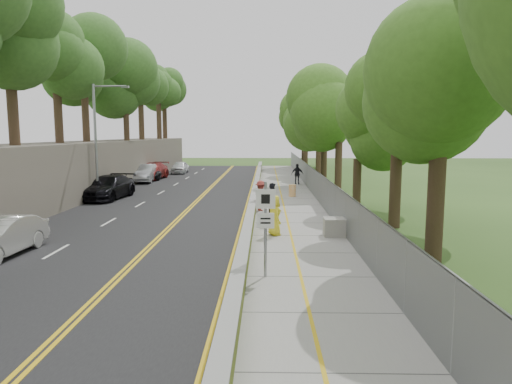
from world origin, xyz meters
name	(u,v)px	position (x,y,z in m)	size (l,w,h in m)	color
ground	(239,254)	(0.00, 0.00, 0.00)	(140.00, 140.00, 0.00)	#33511E
road	(176,198)	(-5.40, 15.00, 0.02)	(11.20, 66.00, 0.04)	black
sidewalk	(287,199)	(2.55, 15.00, 0.03)	(4.20, 66.00, 0.05)	gray
jersey_barrier	(255,195)	(0.25, 15.00, 0.30)	(0.42, 66.00, 0.60)	#B1DF15
rock_embankment	(64,171)	(-13.50, 15.00, 2.00)	(5.00, 66.00, 4.00)	#595147
chainlink_fence	(316,185)	(4.65, 15.00, 1.00)	(0.04, 66.00, 2.00)	slate
trees_embankment	(64,49)	(-13.00, 15.00, 10.50)	(6.40, 66.00, 13.00)	#40732A
trees_fenceside	(352,100)	(7.00, 15.00, 7.00)	(7.00, 66.00, 14.00)	#4B8127
streetlight	(99,134)	(-10.46, 14.00, 4.64)	(2.52, 0.22, 8.00)	gray
signpost	(265,219)	(1.05, -3.02, 1.96)	(0.62, 0.09, 3.10)	gray
construction_barrel	(292,191)	(3.00, 16.00, 0.49)	(0.53, 0.53, 0.88)	orange
concrete_block	(337,227)	(4.30, 3.00, 0.46)	(1.22, 0.91, 0.81)	gray
car_3	(108,187)	(-10.16, 14.62, 0.87)	(2.31, 5.69, 1.65)	black
car_4	(116,185)	(-10.60, 17.51, 0.71)	(1.57, 3.91, 1.33)	tan
car_5	(145,173)	(-10.60, 25.99, 0.88)	(1.78, 5.10, 1.68)	#AFB2B7
car_6	(151,173)	(-10.60, 28.47, 0.73)	(2.28, 4.94, 1.37)	black
car_7	(151,171)	(-10.60, 28.49, 0.88)	(2.35, 5.78, 1.68)	maroon
car_8	(180,167)	(-9.00, 35.52, 0.74)	(1.66, 4.12, 1.40)	white
painter_0	(274,215)	(1.45, 3.10, 0.96)	(0.89, 0.58, 1.82)	yellow
painter_1	(274,209)	(1.45, 5.50, 0.87)	(0.60, 0.39, 1.65)	silver
painter_2	(273,198)	(1.45, 9.17, 0.92)	(0.84, 0.66, 1.74)	black
painter_3	(261,196)	(0.75, 9.71, 0.96)	(1.17, 0.68, 1.82)	#A13932
person_far	(297,174)	(3.91, 24.12, 0.98)	(1.09, 0.45, 1.86)	black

